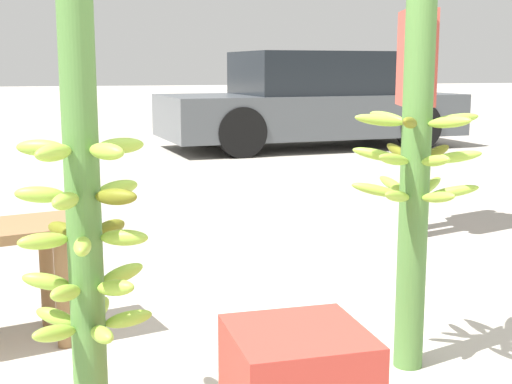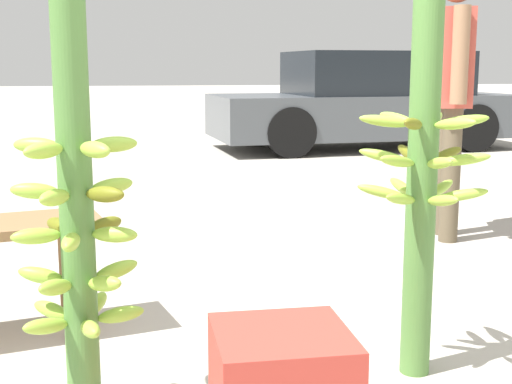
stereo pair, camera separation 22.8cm
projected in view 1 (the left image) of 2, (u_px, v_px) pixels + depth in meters
The scene contains 4 objects.
banana_stalk_left at pixel (84, 229), 2.07m from camera, with size 0.39×0.39×1.34m.
banana_stalk_center at pixel (415, 172), 2.57m from camera, with size 0.46×0.46×1.45m.
vendor_person at pixel (416, 78), 4.63m from camera, with size 0.31×0.64×1.74m.
parked_car at pixel (314, 102), 9.85m from camera, with size 4.20×1.98×1.31m.
Camera 1 is at (-0.72, -1.79, 1.12)m, focal length 50.00 mm.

